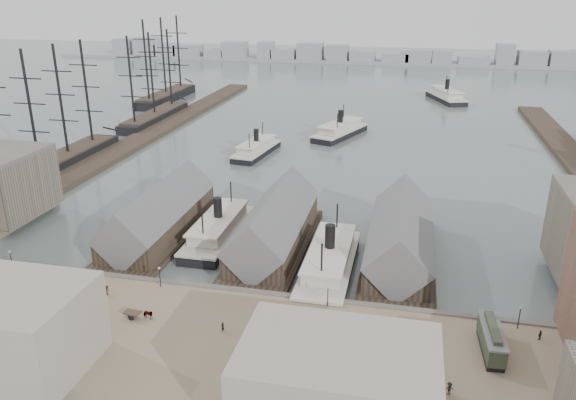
% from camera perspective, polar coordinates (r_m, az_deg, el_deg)
% --- Properties ---
extents(ground, '(900.00, 900.00, 0.00)m').
position_cam_1_polar(ground, '(105.29, -3.59, -8.76)').
color(ground, '#4F5C5B').
rests_on(ground, ground).
extents(quay, '(180.00, 30.00, 2.00)m').
position_cam_1_polar(quay, '(88.73, -7.26, -14.39)').
color(quay, '#7D6A54').
rests_on(quay, ground).
extents(seawall, '(180.00, 1.20, 2.30)m').
position_cam_1_polar(seawall, '(100.41, -4.43, -9.61)').
color(seawall, '#59544C').
rests_on(seawall, ground).
extents(west_wharf, '(10.00, 220.00, 1.60)m').
position_cam_1_polar(west_wharf, '(216.20, -13.78, 6.57)').
color(west_wharf, '#2D231C').
rests_on(west_wharf, ground).
extents(ferry_shed_west, '(14.00, 42.00, 12.60)m').
position_cam_1_polar(ferry_shed_west, '(126.14, -12.94, -1.74)').
color(ferry_shed_west, '#2D231C').
rests_on(ferry_shed_west, ground).
extents(ferry_shed_center, '(14.00, 42.00, 12.60)m').
position_cam_1_polar(ferry_shed_center, '(117.79, -1.39, -2.84)').
color(ferry_shed_center, '#2D231C').
rests_on(ferry_shed_center, ground).
extents(ferry_shed_east, '(14.00, 42.00, 12.60)m').
position_cam_1_polar(ferry_shed_east, '(114.84, 11.34, -3.92)').
color(ferry_shed_east, '#2D231C').
rests_on(ferry_shed_east, ground).
extents(street_bldg_center, '(24.00, 16.00, 10.00)m').
position_cam_1_polar(street_bldg_center, '(71.89, 5.08, -17.95)').
color(street_bldg_center, gray).
rests_on(street_bldg_center, quay).
extents(lamp_post_far_w, '(0.44, 0.44, 3.92)m').
position_cam_1_polar(lamp_post_far_w, '(117.57, -26.34, -5.16)').
color(lamp_post_far_w, black).
rests_on(lamp_post_far_w, quay).
extents(lamp_post_near_w, '(0.44, 0.44, 3.92)m').
position_cam_1_polar(lamp_post_near_w, '(102.23, -12.92, -7.25)').
color(lamp_post_near_w, black).
rests_on(lamp_post_near_w, quay).
extents(lamp_post_near_e, '(0.44, 0.44, 3.92)m').
position_cam_1_polar(lamp_post_near_e, '(94.23, 4.07, -9.29)').
color(lamp_post_near_e, black).
rests_on(lamp_post_near_e, quay).
extents(lamp_post_far_e, '(0.44, 0.44, 3.92)m').
position_cam_1_polar(lamp_post_far_e, '(95.43, 22.50, -10.59)').
color(lamp_post_far_e, black).
rests_on(lamp_post_far_e, quay).
extents(far_shore, '(500.00, 40.00, 15.72)m').
position_cam_1_polar(far_shore, '(425.57, 8.92, 14.13)').
color(far_shore, gray).
rests_on(far_shore, ground).
extents(ferry_docked_west, '(8.59, 28.64, 10.23)m').
position_cam_1_polar(ferry_docked_west, '(123.74, -7.05, -2.92)').
color(ferry_docked_west, black).
rests_on(ferry_docked_west, ground).
extents(ferry_docked_east, '(9.04, 30.15, 10.77)m').
position_cam_1_polar(ferry_docked_east, '(108.70, 4.22, -6.26)').
color(ferry_docked_east, black).
rests_on(ferry_docked_east, ground).
extents(ferry_open_near, '(11.06, 26.34, 9.12)m').
position_cam_1_polar(ferry_open_near, '(185.74, -3.22, 5.26)').
color(ferry_open_near, black).
rests_on(ferry_open_near, ground).
extents(ferry_open_mid, '(18.36, 30.35, 10.40)m').
position_cam_1_polar(ferry_open_mid, '(209.49, 5.32, 7.09)').
color(ferry_open_mid, black).
rests_on(ferry_open_mid, ground).
extents(ferry_open_far, '(19.50, 32.39, 11.10)m').
position_cam_1_polar(ferry_open_far, '(286.74, 15.77, 10.17)').
color(ferry_open_far, black).
rests_on(ferry_open_far, ground).
extents(sailing_ship_near, '(8.89, 61.21, 36.53)m').
position_cam_1_polar(sailing_ship_near, '(182.56, -22.60, 3.57)').
color(sailing_ship_near, black).
rests_on(sailing_ship_near, ground).
extents(sailing_ship_mid, '(8.62, 49.82, 35.45)m').
position_cam_1_polar(sailing_ship_mid, '(238.73, -13.36, 8.35)').
color(sailing_ship_mid, black).
rests_on(sailing_ship_mid, ground).
extents(sailing_ship_far, '(9.43, 52.39, 38.77)m').
position_cam_1_polar(sailing_ship_far, '(283.24, -12.27, 10.39)').
color(sailing_ship_far, black).
rests_on(sailing_ship_far, ground).
extents(tram, '(3.33, 10.75, 3.78)m').
position_cam_1_polar(tram, '(88.94, 19.96, -13.25)').
color(tram, black).
rests_on(tram, quay).
extents(horse_cart_left, '(4.69, 1.64, 1.58)m').
position_cam_1_polar(horse_cart_left, '(106.24, -22.03, -8.38)').
color(horse_cart_left, black).
rests_on(horse_cart_left, quay).
extents(horse_cart_center, '(4.98, 1.79, 1.65)m').
position_cam_1_polar(horse_cart_center, '(94.60, -14.47, -11.17)').
color(horse_cart_center, black).
rests_on(horse_cart_center, quay).
extents(horse_cart_right, '(4.76, 2.05, 1.69)m').
position_cam_1_polar(horse_cart_right, '(83.80, -0.08, -15.02)').
color(horse_cart_right, black).
rests_on(horse_cart_right, quay).
extents(pedestrian_1, '(0.96, 0.83, 1.70)m').
position_cam_1_polar(pedestrian_1, '(102.42, -27.24, -10.36)').
color(pedestrian_1, black).
rests_on(pedestrian_1, quay).
extents(pedestrian_2, '(0.67, 1.16, 1.80)m').
position_cam_1_polar(pedestrian_2, '(102.94, -17.91, -8.72)').
color(pedestrian_2, black).
rests_on(pedestrian_2, quay).
extents(pedestrian_3, '(0.93, 1.10, 1.77)m').
position_cam_1_polar(pedestrian_3, '(91.85, -18.30, -12.64)').
color(pedestrian_3, black).
rests_on(pedestrian_3, quay).
extents(pedestrian_4, '(0.63, 0.87, 1.66)m').
position_cam_1_polar(pedestrian_4, '(90.33, -3.11, -12.13)').
color(pedestrian_4, black).
rests_on(pedestrian_4, quay).
extents(pedestrian_5, '(0.65, 0.73, 1.65)m').
position_cam_1_polar(pedestrian_5, '(89.30, -6.66, -12.68)').
color(pedestrian_5, black).
rests_on(pedestrian_5, quay).
extents(pedestrian_6, '(0.90, 0.74, 1.71)m').
position_cam_1_polar(pedestrian_6, '(90.49, 2.97, -12.04)').
color(pedestrian_6, black).
rests_on(pedestrian_6, quay).
extents(pedestrian_7, '(1.26, 0.84, 1.81)m').
position_cam_1_polar(pedestrian_7, '(80.02, 16.07, -17.91)').
color(pedestrian_7, black).
rests_on(pedestrian_7, quay).
extents(pedestrian_8, '(0.94, 0.99, 1.65)m').
position_cam_1_polar(pedestrian_8, '(94.88, 24.24, -12.41)').
color(pedestrian_8, black).
rests_on(pedestrian_8, quay).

